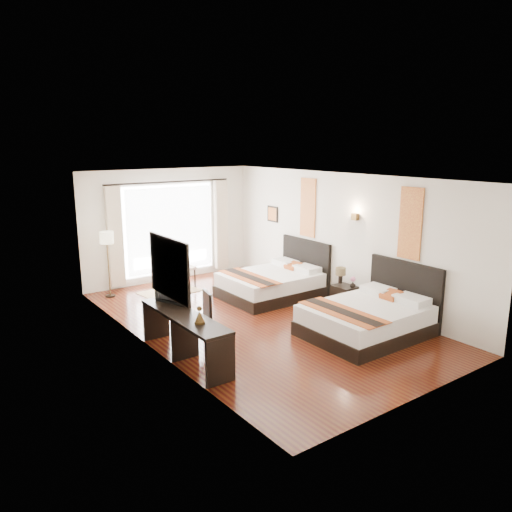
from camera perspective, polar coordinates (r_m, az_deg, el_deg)
floor at (r=9.90m, az=0.16°, el=-7.40°), size 4.50×7.50×0.01m
ceiling at (r=9.31m, az=0.17°, el=8.97°), size 4.50×7.50×0.02m
wall_headboard at (r=10.95m, az=9.70°, el=2.04°), size 0.01×7.50×2.80m
wall_desk at (r=8.41m, az=-12.28°, el=-1.35°), size 0.01×7.50×2.80m
wall_window at (r=12.67m, az=-9.89°, el=3.49°), size 4.50×0.01×2.80m
wall_entry at (r=6.94m, az=18.79°, el=-4.79°), size 4.50×0.01×2.80m
window_glass at (r=12.67m, az=-9.84°, el=3.04°), size 2.40×0.02×2.20m
sheer_curtain at (r=12.62m, az=-9.72°, el=3.00°), size 2.30×0.02×2.10m
drape_left at (r=12.03m, az=-15.83°, el=2.11°), size 0.35×0.14×2.35m
drape_right at (r=13.28m, az=-4.03°, el=3.56°), size 0.35×0.14×2.35m
art_panel_near at (r=9.71m, az=17.23°, el=3.57°), size 0.03×0.50×1.35m
art_panel_far at (r=11.62m, az=5.95°, el=5.52°), size 0.03×0.50×1.35m
wall_sconce at (r=10.54m, az=11.26°, el=4.42°), size 0.10×0.14×0.14m
mirror_frame at (r=7.72m, az=-9.91°, el=-1.37°), size 0.04×1.25×0.95m
mirror_glass at (r=7.74m, az=-9.74°, el=-1.34°), size 0.01×1.12×0.82m
bed_near at (r=9.34m, az=12.79°, el=-6.88°), size 2.18×1.70×1.23m
bed_far at (r=11.33m, az=2.01°, el=-3.08°), size 2.14×1.67×1.20m
nightstand at (r=10.75m, az=10.05°, el=-4.59°), size 0.40×0.49×0.47m
table_lamp at (r=10.70m, az=9.65°, el=-1.88°), size 0.22×0.22×0.34m
vase at (r=10.55m, az=11.00°, el=-3.09°), size 0.14×0.14×0.13m
console_desk at (r=8.18m, az=-8.13°, el=-9.11°), size 0.50×2.20×0.76m
television at (r=8.46m, az=-9.89°, el=-4.15°), size 0.39×0.74×0.44m
bronze_figurine at (r=7.60m, az=-6.46°, el=-6.81°), size 0.16×0.16×0.24m
desk_chair at (r=8.68m, az=-6.65°, el=-8.37°), size 0.54×0.54×0.95m
floor_lamp at (r=11.56m, az=-16.68°, el=1.53°), size 0.30×0.30×1.49m
side_table at (r=11.85m, az=-9.04°, el=-2.73°), size 0.47×0.47×0.54m
fruit_bowl at (r=11.79m, az=-9.27°, el=-1.33°), size 0.26×0.26×0.05m
window_chair at (r=12.13m, az=-8.43°, el=-2.11°), size 0.56×0.56×1.04m
jute_rug at (r=11.88m, az=-9.82°, el=-4.04°), size 1.40×1.04×0.01m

